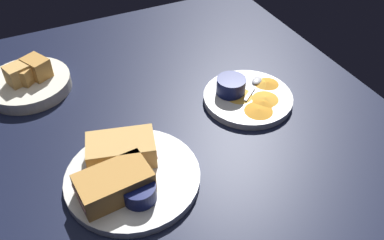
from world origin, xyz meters
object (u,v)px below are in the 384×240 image
at_px(sandwich_half_far, 114,184).
at_px(ramekin_dark_sauce, 139,192).
at_px(sandwich_half_near, 121,150).
at_px(spoon_by_dark_ramekin, 143,175).
at_px(spoon_by_gravy_ramekin, 255,83).
at_px(plate_sandwich_main, 133,178).
at_px(ramekin_light_gravy, 231,85).
at_px(bread_basket_rear, 28,81).
at_px(plate_chips_companion, 247,98).

height_order(sandwich_half_far, ramekin_dark_sauce, sandwich_half_far).
bearing_deg(ramekin_dark_sauce, sandwich_half_near, 88.38).
distance_m(sandwich_half_near, spoon_by_dark_ramekin, 0.07).
bearing_deg(spoon_by_gravy_ramekin, sandwich_half_far, -157.06).
bearing_deg(sandwich_half_far, spoon_by_gravy_ramekin, 22.94).
bearing_deg(spoon_by_dark_ramekin, plate_sandwich_main, 145.94).
xyz_separation_m(plate_sandwich_main, ramekin_light_gravy, (0.29, 0.14, 0.03)).
relative_size(plate_sandwich_main, bread_basket_rear, 1.29).
distance_m(plate_sandwich_main, spoon_by_dark_ramekin, 0.02).
bearing_deg(ramekin_dark_sauce, sandwich_half_far, 138.73).
bearing_deg(sandwich_half_near, sandwich_half_far, -116.74).
xyz_separation_m(sandwich_half_far, spoon_by_gravy_ramekin, (0.40, 0.17, -0.02)).
xyz_separation_m(plate_sandwich_main, plate_chips_companion, (0.33, 0.12, 0.00)).
distance_m(spoon_by_dark_ramekin, ramekin_light_gravy, 0.32).
bearing_deg(sandwich_half_near, spoon_by_gravy_ramekin, 14.58).
bearing_deg(plate_chips_companion, ramekin_dark_sauce, -152.27).
bearing_deg(ramekin_light_gravy, spoon_by_gravy_ramekin, 0.98).
relative_size(plate_chips_companion, ramekin_light_gravy, 3.06).
height_order(spoon_by_dark_ramekin, bread_basket_rear, bread_basket_rear).
height_order(sandwich_half_far, spoon_by_gravy_ramekin, sandwich_half_far).
distance_m(ramekin_dark_sauce, spoon_by_dark_ramekin, 0.05).
bearing_deg(plate_chips_companion, bread_basket_rear, 149.66).
relative_size(plate_sandwich_main, plate_chips_companion, 1.23).
bearing_deg(spoon_by_gravy_ramekin, spoon_by_dark_ramekin, -155.63).
height_order(sandwich_half_near, bread_basket_rear, bread_basket_rear).
height_order(plate_sandwich_main, bread_basket_rear, bread_basket_rear).
bearing_deg(spoon_by_dark_ramekin, bread_basket_rear, 110.36).
bearing_deg(spoon_by_gravy_ramekin, ramekin_dark_sauce, -151.31).
xyz_separation_m(sandwich_half_near, ramekin_light_gravy, (0.30, 0.09, -0.00)).
xyz_separation_m(ramekin_light_gravy, bread_basket_rear, (-0.42, 0.24, -0.01)).
xyz_separation_m(sandwich_half_near, spoon_by_gravy_ramekin, (0.37, 0.09, -0.02)).
height_order(sandwich_half_far, ramekin_light_gravy, sandwich_half_far).
relative_size(spoon_by_dark_ramekin, ramekin_light_gravy, 1.38).
bearing_deg(ramekin_dark_sauce, spoon_by_dark_ramekin, 62.39).
bearing_deg(bread_basket_rear, plate_chips_companion, -30.34).
distance_m(ramekin_light_gravy, spoon_by_gravy_ramekin, 0.07).
distance_m(spoon_by_gravy_ramekin, bread_basket_rear, 0.55).
bearing_deg(sandwich_half_near, plate_chips_companion, 11.65).
distance_m(sandwich_half_near, ramekin_dark_sauce, 0.11).
distance_m(plate_sandwich_main, ramekin_light_gravy, 0.33).
bearing_deg(bread_basket_rear, spoon_by_dark_ramekin, -69.64).
bearing_deg(bread_basket_rear, ramekin_light_gravy, -29.55).
height_order(sandwich_half_near, ramekin_light_gravy, sandwich_half_near).
distance_m(plate_sandwich_main, ramekin_dark_sauce, 0.06).
height_order(plate_sandwich_main, ramekin_light_gravy, ramekin_light_gravy).
height_order(ramekin_dark_sauce, spoon_by_dark_ramekin, ramekin_dark_sauce).
relative_size(plate_sandwich_main, spoon_by_dark_ramekin, 2.73).
distance_m(ramekin_dark_sauce, plate_chips_companion, 0.38).
relative_size(plate_sandwich_main, sandwich_half_far, 1.86).
bearing_deg(plate_chips_companion, spoon_by_gravy_ramekin, 36.59).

